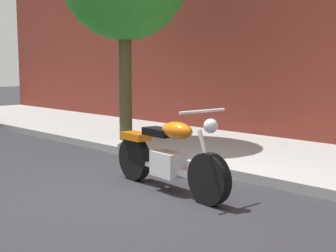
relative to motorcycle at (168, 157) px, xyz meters
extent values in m
plane|color=#28282D|center=(-0.16, -0.22, -0.45)|extent=(60.00, 60.00, 0.00)
cube|color=#9C9C9C|center=(-0.16, 2.66, -0.38)|extent=(24.43, 3.13, 0.14)
cylinder|color=black|center=(0.77, -0.08, -0.14)|extent=(0.63, 0.19, 0.62)
cylinder|color=black|center=(-0.76, 0.07, -0.14)|extent=(0.63, 0.19, 0.62)
cube|color=silver|center=(0.00, -0.01, -0.09)|extent=(0.47, 0.32, 0.32)
cube|color=silver|center=(0.00, -0.01, -0.16)|extent=(1.39, 0.22, 0.06)
ellipsoid|color=#D1660C|center=(0.18, -0.02, 0.37)|extent=(0.54, 0.31, 0.22)
cube|color=black|center=(-0.18, 0.01, 0.31)|extent=(0.50, 0.29, 0.10)
cube|color=#D1660C|center=(-0.71, 0.07, 0.19)|extent=(0.46, 0.28, 0.10)
cylinder|color=silver|center=(0.71, -0.08, 0.14)|extent=(0.27, 0.08, 0.58)
cylinder|color=silver|center=(0.65, -0.07, 0.65)|extent=(0.11, 0.70, 0.04)
sphere|color=silver|center=(0.79, -0.08, 0.49)|extent=(0.17, 0.17, 0.17)
cylinder|color=silver|center=(-0.23, 0.18, -0.19)|extent=(0.80, 0.17, 0.09)
cylinder|color=#4B4326|center=(-3.02, 1.76, 0.89)|extent=(0.26, 0.26, 2.69)
camera|label=1|loc=(4.23, -4.16, 1.19)|focal=49.66mm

